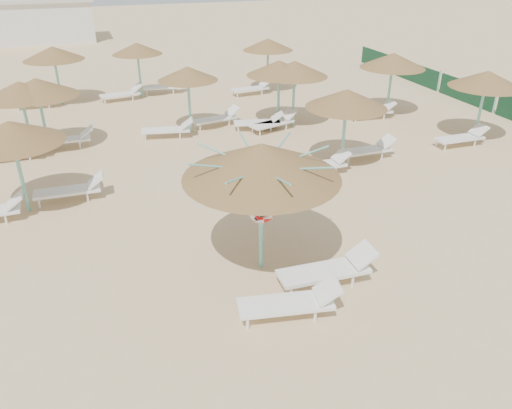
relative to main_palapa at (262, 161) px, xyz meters
name	(u,v)px	position (x,y,z in m)	size (l,w,h in m)	color
ground	(268,266)	(0.16, -0.06, -2.72)	(120.00, 120.00, 0.00)	tan
main_palapa	(262,161)	(0.00, 0.00, 0.00)	(3.49, 3.49, 3.13)	#6BBAB0
lounger_main_a	(292,302)	(0.00, -1.91, -2.36)	(2.18, 0.98, 0.76)	white
lounger_main_b	(330,269)	(1.23, -1.14, -2.34)	(2.26, 0.75, 0.81)	white
palapa_field	(216,75)	(1.64, 9.81, -0.42)	(19.82, 14.03, 2.71)	#6BBAB0
service_hut	(39,20)	(-5.84, 34.94, -1.08)	(8.40, 4.40, 3.25)	silver
windbreak_fence	(467,92)	(14.16, 9.90, -2.22)	(0.08, 19.84, 1.10)	#1A4E27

